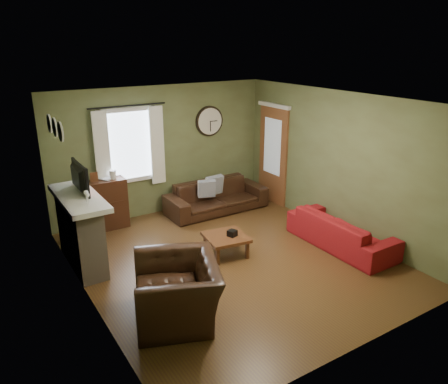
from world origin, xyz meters
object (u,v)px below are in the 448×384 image
sofa_brown (216,197)px  armchair (177,291)px  sofa_red (341,231)px  coffee_table (226,245)px  bookshelf (105,205)px

sofa_brown → armchair: bearing=-128.9°
sofa_red → coffee_table: size_ratio=3.02×
armchair → coffee_table: 1.86m
bookshelf → coffee_table: bookshelf is taller
sofa_brown → armchair: (-2.37, -2.93, 0.08)m
bookshelf → sofa_brown: (2.25, -0.34, -0.17)m
coffee_table → armchair: bearing=-142.3°
sofa_red → coffee_table: (-1.87, 0.79, -0.12)m
bookshelf → armchair: size_ratio=0.80×
sofa_brown → sofa_red: sofa_brown is taller
coffee_table → sofa_brown: bearing=63.3°
bookshelf → sofa_brown: size_ratio=0.45×
bookshelf → armchair: bookshelf is taller
sofa_brown → armchair: 3.77m
armchair → sofa_brown: bearing=162.0°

